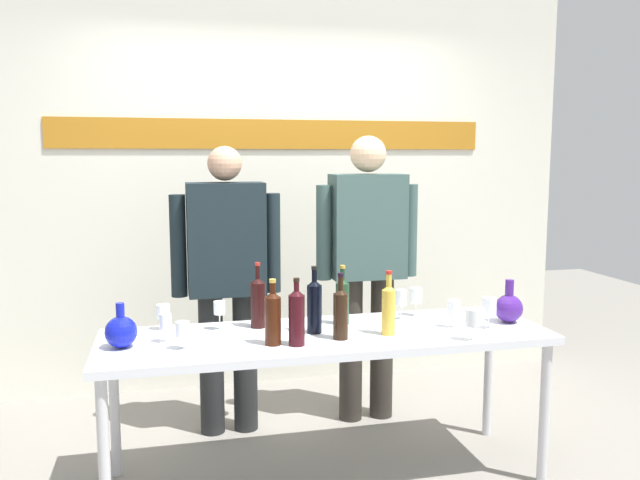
% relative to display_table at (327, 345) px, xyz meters
% --- Properties ---
extents(ground_plane, '(10.00, 10.00, 0.00)m').
position_rel_display_table_xyz_m(ground_plane, '(0.00, 0.00, -0.69)').
color(ground_plane, gray).
extents(back_wall, '(4.27, 0.11, 3.00)m').
position_rel_display_table_xyz_m(back_wall, '(0.00, 1.51, 0.81)').
color(back_wall, silver).
rests_on(back_wall, ground).
extents(display_table, '(2.18, 0.67, 0.75)m').
position_rel_display_table_xyz_m(display_table, '(0.00, 0.00, 0.00)').
color(display_table, silver).
rests_on(display_table, ground).
extents(decanter_blue_left, '(0.14, 0.14, 0.21)m').
position_rel_display_table_xyz_m(decanter_blue_left, '(-0.96, -0.02, 0.14)').
color(decanter_blue_left, '#121BB1').
rests_on(decanter_blue_left, display_table).
extents(decanter_blue_right, '(0.15, 0.15, 0.23)m').
position_rel_display_table_xyz_m(decanter_blue_right, '(0.97, -0.02, 0.14)').
color(decanter_blue_right, '#471F84').
rests_on(decanter_blue_right, display_table).
extents(presenter_left, '(0.62, 0.22, 1.66)m').
position_rel_display_table_xyz_m(presenter_left, '(-0.42, 0.69, 0.26)').
color(presenter_left, black).
rests_on(presenter_left, ground).
extents(presenter_right, '(0.63, 0.22, 1.73)m').
position_rel_display_table_xyz_m(presenter_right, '(0.42, 0.69, 0.31)').
color(presenter_right, '#2E2A24').
rests_on(presenter_right, ground).
extents(wine_bottle_0, '(0.07, 0.07, 0.31)m').
position_rel_display_table_xyz_m(wine_bottle_0, '(0.12, 0.15, 0.19)').
color(wine_bottle_0, '#1A3B20').
rests_on(wine_bottle_0, display_table).
extents(wine_bottle_1, '(0.07, 0.07, 0.31)m').
position_rel_display_table_xyz_m(wine_bottle_1, '(-0.18, -0.16, 0.20)').
color(wine_bottle_1, '#360B12').
rests_on(wine_bottle_1, display_table).
extents(wine_bottle_2, '(0.07, 0.07, 0.33)m').
position_rel_display_table_xyz_m(wine_bottle_2, '(-0.06, 0.02, 0.20)').
color(wine_bottle_2, black).
rests_on(wine_bottle_2, display_table).
extents(wine_bottle_3, '(0.08, 0.08, 0.33)m').
position_rel_display_table_xyz_m(wine_bottle_3, '(-0.31, 0.18, 0.20)').
color(wine_bottle_3, black).
rests_on(wine_bottle_3, display_table).
extents(wine_bottle_4, '(0.07, 0.07, 0.31)m').
position_rel_display_table_xyz_m(wine_bottle_4, '(0.28, -0.09, 0.19)').
color(wine_bottle_4, gold).
rests_on(wine_bottle_4, display_table).
extents(wine_bottle_5, '(0.07, 0.07, 0.32)m').
position_rel_display_table_xyz_m(wine_bottle_5, '(0.04, -0.11, 0.19)').
color(wine_bottle_5, black).
rests_on(wine_bottle_5, display_table).
extents(wine_bottle_6, '(0.07, 0.07, 0.31)m').
position_rel_display_table_xyz_m(wine_bottle_6, '(-0.29, -0.13, 0.19)').
color(wine_bottle_6, '#361508').
rests_on(wine_bottle_6, display_table).
extents(wine_glass_left_0, '(0.06, 0.06, 0.13)m').
position_rel_display_table_xyz_m(wine_glass_left_0, '(-0.69, -0.11, 0.15)').
color(wine_glass_left_0, white).
rests_on(wine_glass_left_0, display_table).
extents(wine_glass_left_1, '(0.06, 0.06, 0.14)m').
position_rel_display_table_xyz_m(wine_glass_left_1, '(-0.50, 0.18, 0.17)').
color(wine_glass_left_1, white).
rests_on(wine_glass_left_1, display_table).
extents(wine_glass_left_2, '(0.07, 0.07, 0.13)m').
position_rel_display_table_xyz_m(wine_glass_left_2, '(-0.78, 0.25, 0.15)').
color(wine_glass_left_2, white).
rests_on(wine_glass_left_2, display_table).
extents(wine_glass_left_3, '(0.06, 0.06, 0.14)m').
position_rel_display_table_xyz_m(wine_glass_left_3, '(-0.77, 0.02, 0.16)').
color(wine_glass_left_3, white).
rests_on(wine_glass_left_3, display_table).
extents(wine_glass_right_0, '(0.07, 0.07, 0.15)m').
position_rel_display_table_xyz_m(wine_glass_right_0, '(0.63, -0.28, 0.17)').
color(wine_glass_right_0, white).
rests_on(wine_glass_right_0, display_table).
extents(wine_glass_right_1, '(0.07, 0.07, 0.15)m').
position_rel_display_table_xyz_m(wine_glass_right_1, '(0.55, 0.22, 0.17)').
color(wine_glass_right_1, white).
rests_on(wine_glass_right_1, display_table).
extents(wine_glass_right_2, '(0.06, 0.06, 0.16)m').
position_rel_display_table_xyz_m(wine_glass_right_2, '(0.45, 0.17, 0.17)').
color(wine_glass_right_2, white).
rests_on(wine_glass_right_2, display_table).
extents(wine_glass_right_3, '(0.07, 0.07, 0.15)m').
position_rel_display_table_xyz_m(wine_glass_right_3, '(0.81, -0.10, 0.17)').
color(wine_glass_right_3, white).
rests_on(wine_glass_right_3, display_table).
extents(wine_glass_right_4, '(0.06, 0.06, 0.14)m').
position_rel_display_table_xyz_m(wine_glass_right_4, '(0.64, -0.05, 0.16)').
color(wine_glass_right_4, white).
rests_on(wine_glass_right_4, display_table).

